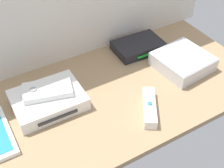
{
  "coord_description": "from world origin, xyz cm",
  "views": [
    {
      "loc": [
        -35.97,
        -61.4,
        67.93
      ],
      "look_at": [
        0.0,
        0.0,
        4.0
      ],
      "focal_mm": 49.16,
      "sensor_mm": 36.0,
      "label": 1
    }
  ],
  "objects_px": {
    "remote_wand": "(149,107)",
    "remote_classic_pad": "(47,90)",
    "game_console": "(48,100)",
    "mini_computer": "(183,61)",
    "network_router": "(138,46)"
  },
  "relations": [
    {
      "from": "remote_wand",
      "to": "game_console",
      "type": "bearing_deg",
      "value": 177.33
    },
    {
      "from": "game_console",
      "to": "remote_wand",
      "type": "distance_m",
      "value": 0.31
    },
    {
      "from": "remote_wand",
      "to": "remote_classic_pad",
      "type": "xyz_separation_m",
      "value": [
        -0.25,
        0.18,
        0.04
      ]
    },
    {
      "from": "remote_classic_pad",
      "to": "network_router",
      "type": "bearing_deg",
      "value": 28.99
    },
    {
      "from": "game_console",
      "to": "mini_computer",
      "type": "bearing_deg",
      "value": -6.16
    },
    {
      "from": "mini_computer",
      "to": "remote_wand",
      "type": "height_order",
      "value": "mini_computer"
    },
    {
      "from": "game_console",
      "to": "mini_computer",
      "type": "distance_m",
      "value": 0.48
    },
    {
      "from": "mini_computer",
      "to": "remote_classic_pad",
      "type": "distance_m",
      "value": 0.47
    },
    {
      "from": "remote_wand",
      "to": "remote_classic_pad",
      "type": "distance_m",
      "value": 0.31
    },
    {
      "from": "game_console",
      "to": "remote_classic_pad",
      "type": "distance_m",
      "value": 0.03
    },
    {
      "from": "network_router",
      "to": "remote_wand",
      "type": "bearing_deg",
      "value": -115.74
    },
    {
      "from": "mini_computer",
      "to": "network_router",
      "type": "bearing_deg",
      "value": 114.18
    },
    {
      "from": "mini_computer",
      "to": "network_router",
      "type": "xyz_separation_m",
      "value": [
        -0.07,
        0.17,
        -0.01
      ]
    },
    {
      "from": "game_console",
      "to": "remote_wand",
      "type": "xyz_separation_m",
      "value": [
        0.25,
        -0.18,
        -0.01
      ]
    },
    {
      "from": "remote_wand",
      "to": "remote_classic_pad",
      "type": "height_order",
      "value": "remote_classic_pad"
    }
  ]
}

